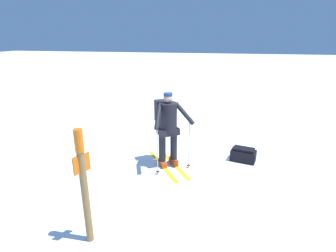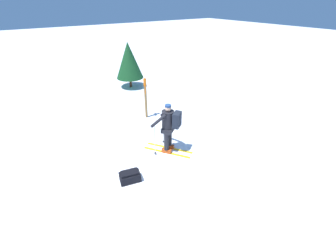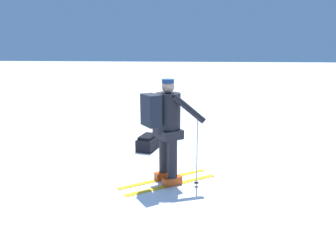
% 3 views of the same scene
% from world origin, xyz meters
% --- Properties ---
extents(ground_plane, '(80.00, 80.00, 0.00)m').
position_xyz_m(ground_plane, '(0.00, 0.00, 0.00)').
color(ground_plane, white).
extents(skier, '(1.20, 1.50, 1.63)m').
position_xyz_m(skier, '(-0.80, -0.17, 0.96)').
color(skier, gold).
rests_on(skier, ground_plane).
extents(dropped_backpack, '(0.61, 0.44, 0.31)m').
position_xyz_m(dropped_backpack, '(0.85, 0.39, 0.15)').
color(dropped_backpack, black).
rests_on(dropped_backpack, ground_plane).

